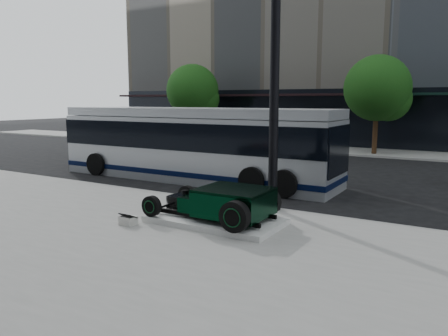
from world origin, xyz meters
The scene contains 8 objects.
ground centered at (0.00, 0.00, 0.00)m, with size 120.00×120.00×0.00m, color black.
sidewalk_far centered at (0.00, 14.00, 0.06)m, with size 70.00×4.00×0.12m, color gray.
street_trees centered at (1.15, 13.07, 3.77)m, with size 29.80×3.80×5.70m.
display_plinth centered at (0.75, -4.29, 0.20)m, with size 3.40×1.80×0.15m, color silver.
hot_rod centered at (1.08, -4.29, 0.70)m, with size 3.22×2.00×0.81m.
info_plaque centered at (-1.05, -5.57, 0.24)m, with size 0.40×0.30×0.31m.
lamppost centered at (1.41, -2.24, 4.16)m, with size 0.48×0.48×8.73m.
transit_bus centered at (-3.68, 1.08, 1.49)m, with size 12.12×2.88×2.92m.
Camera 1 is at (6.51, -13.50, 3.24)m, focal length 35.00 mm.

